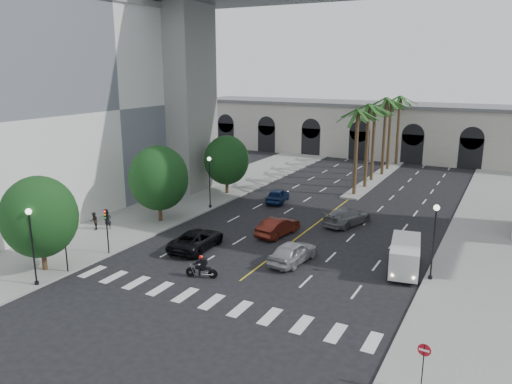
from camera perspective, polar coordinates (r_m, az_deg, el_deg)
name	(u,v)px	position (r m, az deg, el deg)	size (l,w,h in m)	color
ground	(224,292)	(32.72, -3.63, -11.37)	(140.00, 140.00, 0.00)	black
sidewalk_left	(176,206)	(52.32, -9.16, -1.56)	(8.00, 100.00, 0.15)	gray
sidewalk_right	(494,255)	(42.51, 25.57, -6.54)	(8.00, 100.00, 0.15)	gray
median	(377,178)	(66.50, 13.63, 1.61)	(2.00, 24.00, 0.20)	gray
building_left	(61,104)	(56.57, -21.37, 9.38)	(16.50, 32.50, 20.60)	white
pier_building	(406,131)	(82.21, 16.78, 6.69)	(71.00, 10.50, 8.50)	beige
bridge	(381,16)	(48.86, 14.08, 18.95)	(75.00, 13.00, 26.00)	gray
palm_a	(358,114)	(55.57, 11.56, 8.72)	(3.20, 3.20, 10.30)	#47331E
palm_b	(369,109)	(59.36, 12.77, 9.25)	(3.20, 3.20, 10.60)	#47331E
palm_c	(375,110)	(63.33, 13.46, 9.08)	(3.20, 3.20, 10.10)	#47331E
palm_d	(386,102)	(67.07, 14.66, 9.90)	(3.20, 3.20, 10.90)	#47331E
palm_e	(391,104)	(71.04, 15.20, 9.71)	(3.20, 3.20, 10.40)	#47331E
palm_f	(400,100)	(74.86, 16.14, 10.06)	(3.20, 3.20, 10.70)	#47331E
street_tree_near	(39,217)	(37.47, -23.51, -2.63)	(5.20, 5.20, 6.89)	#382616
street_tree_mid	(159,178)	(46.31, -11.06, 1.57)	(5.44, 5.44, 7.21)	#382616
street_tree_far	(227,160)	(56.02, -3.38, 3.65)	(5.04, 5.04, 6.68)	#382616
lamp_post_left_near	(32,240)	(35.32, -24.24, -5.06)	(0.40, 0.40, 5.35)	black
lamp_post_left_far	(210,178)	(50.34, -5.33, 1.63)	(0.40, 0.40, 5.35)	black
lamp_post_right	(434,236)	(35.11, 19.68, -4.73)	(0.40, 0.40, 5.35)	black
traffic_signal_near	(65,239)	(36.95, -21.01, -5.08)	(0.25, 0.18, 3.65)	black
traffic_signal_far	(107,224)	(39.52, -16.69, -3.49)	(0.25, 0.18, 3.65)	black
motorcycle_rider	(202,267)	(34.67, -6.14, -8.57)	(2.21, 0.80, 1.63)	black
car_a	(293,252)	(37.07, 4.22, -6.86)	(1.94, 4.81, 1.64)	#9E9DA2
car_b	(278,227)	(42.82, 2.53, -3.97)	(1.64, 4.71, 1.55)	#4D170F
car_c	(197,240)	(39.93, -6.80, -5.42)	(2.57, 5.58, 1.55)	black
car_d	(347,216)	(46.34, 10.37, -2.76)	(2.21, 5.44, 1.58)	slate
car_e	(278,195)	(53.15, 2.49, -0.38)	(1.79, 4.45, 1.52)	#0F224A
cargo_van	(405,256)	(36.70, 16.66, -6.97)	(2.78, 5.43, 2.21)	silver
pedestrian_a	(108,220)	(45.81, -16.56, -3.11)	(0.59, 0.39, 1.61)	black
pedestrian_b	(94,221)	(45.99, -18.01, -3.18)	(0.76, 0.59, 1.57)	black
do_not_enter_sign	(424,358)	(24.07, 18.61, -17.49)	(0.59, 0.07, 2.40)	black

